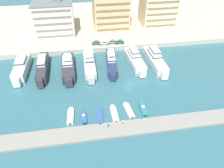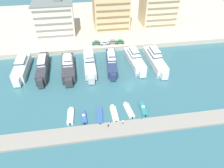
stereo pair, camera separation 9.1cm
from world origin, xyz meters
name	(u,v)px [view 2 (the right image)]	position (x,y,z in m)	size (l,w,h in m)	color
ground_plane	(129,85)	(0.00, 0.00, 0.00)	(400.00, 400.00, 0.00)	#336670
quay_promenade	(107,21)	(0.00, 61.80, 1.10)	(180.00, 70.00, 2.19)	#BCB29E
pier_dock	(145,126)	(0.00, -21.35, 0.33)	(120.00, 5.84, 0.65)	gray
yacht_white_far_left	(22,68)	(-41.46, 14.71, 2.40)	(5.31, 20.26, 7.57)	white
yacht_charcoal_left	(43,68)	(-33.04, 13.44, 2.42)	(3.92, 21.98, 7.54)	#333338
yacht_charcoal_mid_left	(68,67)	(-22.81, 12.44, 2.33)	(5.35, 21.51, 7.98)	#333338
yacht_silver_center_left	(90,64)	(-14.04, 13.51, 2.43)	(4.71, 22.63, 8.34)	silver
yacht_navy_center	(112,62)	(-4.75, 13.58, 2.25)	(5.81, 21.69, 7.97)	navy
yacht_white_center_right	(135,60)	(5.29, 13.69, 2.42)	(6.23, 21.02, 8.33)	white
yacht_white_mid_right	(155,60)	(13.89, 12.22, 2.52)	(5.36, 23.17, 8.63)	white
motorboat_white_far_left	(71,116)	(-22.27, -13.81, 0.55)	(2.33, 7.45, 1.58)	white
motorboat_blue_left	(84,117)	(-18.13, -14.98, 0.54)	(1.85, 6.05, 1.43)	#33569E
motorboat_blue_mid_left	(100,116)	(-12.99, -15.00, 0.45)	(2.28, 7.97, 0.90)	#33569E
motorboat_cream_center_left	(114,114)	(-8.35, -14.85, 0.50)	(2.09, 7.74, 1.50)	beige
motorboat_cream_center	(129,110)	(-3.35, -13.97, 0.39)	(2.69, 7.67, 1.12)	beige
motorboat_teal_center_right	(143,109)	(1.54, -14.03, 0.42)	(1.92, 7.18, 1.36)	teal
car_green_far_left	(96,43)	(-9.46, 30.59, 3.17)	(4.23, 2.19, 1.80)	#2D6642
car_silver_left	(104,43)	(-5.61, 29.93, 3.17)	(4.13, 1.98, 1.80)	#B7BCC1
car_grey_mid_left	(112,42)	(-1.66, 30.40, 3.17)	(4.20, 2.12, 1.80)	slate
car_green_center_left	(120,42)	(1.87, 29.85, 3.17)	(4.18, 2.08, 1.80)	#2D6642
apartment_block_far_left	(54,17)	(-28.85, 47.82, 10.31)	(19.69, 17.00, 18.14)	silver
apartment_block_left	(111,1)	(0.75, 52.05, 15.53)	(18.77, 18.23, 28.59)	#E0BC84
apartment_block_mid_left	(158,6)	(27.32, 51.54, 11.84)	(18.56, 15.01, 21.19)	beige
pedestrian_near_edge	(108,125)	(-11.06, -20.41, 1.58)	(0.47, 0.44, 1.56)	#4C515B
pedestrian_mid_deck	(123,122)	(-6.46, -19.79, 1.65)	(0.61, 0.37, 1.67)	#282D3D
bollard_west	(111,122)	(-10.10, -18.68, 0.98)	(0.20, 0.20, 0.61)	#2D2D33
bollard_west_mid	(142,118)	(-0.22, -18.68, 0.98)	(0.20, 0.20, 0.61)	#2D2D33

